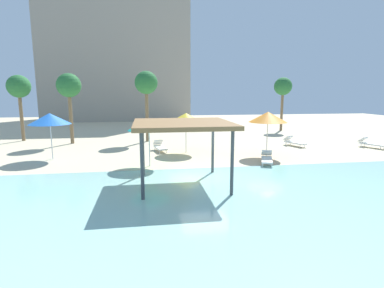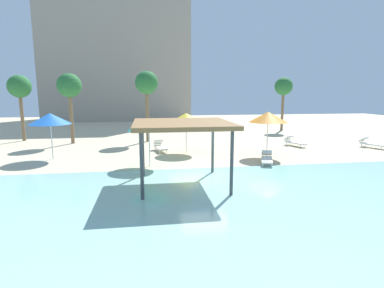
% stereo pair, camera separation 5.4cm
% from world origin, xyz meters
% --- Properties ---
extents(ground_plane, '(80.00, 80.00, 0.00)m').
position_xyz_m(ground_plane, '(0.00, 0.00, 0.00)').
color(ground_plane, beige).
extents(lagoon_water, '(44.00, 13.50, 0.04)m').
position_xyz_m(lagoon_water, '(0.00, -5.25, 0.02)').
color(lagoon_water, '#99D1C6').
rests_on(lagoon_water, ground).
extents(shade_pavilion, '(4.23, 4.23, 2.85)m').
position_xyz_m(shade_pavilion, '(-1.30, -1.21, 2.67)').
color(shade_pavilion, '#42474C').
rests_on(shade_pavilion, ground).
extents(beach_umbrella_teal_0, '(2.35, 2.35, 2.70)m').
position_xyz_m(beach_umbrella_teal_0, '(-2.73, 2.57, 2.37)').
color(beach_umbrella_teal_0, silver).
rests_on(beach_umbrella_teal_0, ground).
extents(beach_umbrella_yellow_1, '(2.41, 2.41, 2.74)m').
position_xyz_m(beach_umbrella_yellow_1, '(-0.18, 6.13, 2.40)').
color(beach_umbrella_yellow_1, silver).
rests_on(beach_umbrella_yellow_1, ground).
extents(beach_umbrella_orange_2, '(2.45, 2.45, 2.90)m').
position_xyz_m(beach_umbrella_orange_2, '(4.89, 4.17, 2.56)').
color(beach_umbrella_orange_2, silver).
rests_on(beach_umbrella_orange_2, ground).
extents(beach_umbrella_blue_4, '(2.49, 2.49, 2.87)m').
position_xyz_m(beach_umbrella_blue_4, '(-8.73, 5.32, 2.53)').
color(beach_umbrella_blue_4, silver).
rests_on(beach_umbrella_blue_4, ground).
extents(lounge_chair_0, '(0.94, 1.97, 0.74)m').
position_xyz_m(lounge_chair_0, '(-1.96, 6.94, 0.33)').
color(lounge_chair_0, white).
rests_on(lounge_chair_0, ground).
extents(lounge_chair_1, '(1.24, 1.99, 0.74)m').
position_xyz_m(lounge_chair_1, '(4.05, 2.08, 0.33)').
color(lounge_chair_1, white).
rests_on(lounge_chair_1, ground).
extents(lounge_chair_2, '(1.16, 1.99, 0.74)m').
position_xyz_m(lounge_chair_2, '(8.49, 7.50, 0.33)').
color(lounge_chair_2, white).
rests_on(lounge_chair_2, ground).
extents(lounge_chair_3, '(1.29, 1.98, 0.74)m').
position_xyz_m(lounge_chair_3, '(13.90, 5.95, 0.33)').
color(lounge_chair_3, white).
rests_on(lounge_chair_3, ground).
extents(palm_tree_0, '(1.90, 1.90, 5.57)m').
position_xyz_m(palm_tree_0, '(-13.40, 13.36, 4.51)').
color(palm_tree_0, brown).
rests_on(palm_tree_0, ground).
extents(palm_tree_1, '(1.90, 1.90, 5.63)m').
position_xyz_m(palm_tree_1, '(-8.89, 11.25, 4.56)').
color(palm_tree_1, brown).
rests_on(palm_tree_1, ground).
extents(palm_tree_2, '(1.90, 1.90, 5.88)m').
position_xyz_m(palm_tree_2, '(-2.80, 11.42, 4.80)').
color(palm_tree_2, brown).
rests_on(palm_tree_2, ground).
extents(palm_tree_3, '(1.90, 1.90, 5.72)m').
position_xyz_m(palm_tree_3, '(11.74, 16.74, 4.65)').
color(palm_tree_3, brown).
rests_on(palm_tree_3, ground).
extents(hotel_block_0, '(21.04, 9.42, 20.95)m').
position_xyz_m(hotel_block_0, '(-6.92, 34.34, 10.47)').
color(hotel_block_0, '#9E9384').
rests_on(hotel_block_0, ground).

